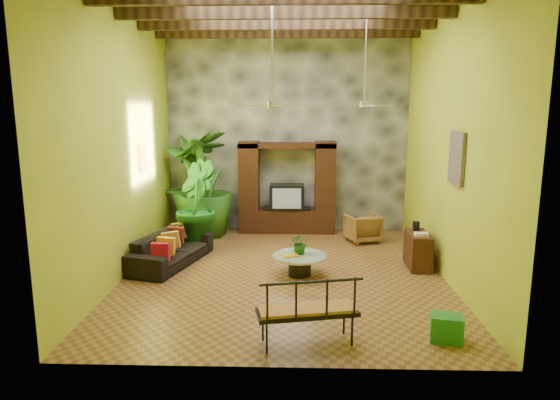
{
  "coord_description": "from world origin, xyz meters",
  "views": [
    {
      "loc": [
        0.21,
        -9.17,
        3.22
      ],
      "look_at": [
        -0.08,
        0.2,
        1.4
      ],
      "focal_mm": 32.0,
      "sensor_mm": 36.0,
      "label": 1
    }
  ],
  "objects_px": {
    "tall_plant_b": "(195,205)",
    "coffee_table": "(300,262)",
    "wicker_armchair": "(363,228)",
    "entertainment_center": "(287,195)",
    "green_bin": "(446,328)",
    "ceiling_fan_front": "(272,93)",
    "tall_plant_a": "(192,184)",
    "iron_bench": "(307,308)",
    "sofa": "(171,249)",
    "tall_plant_c": "(203,184)",
    "side_console": "(418,250)",
    "ceiling_fan_back": "(364,94)"
  },
  "relations": [
    {
      "from": "ceiling_fan_front",
      "to": "tall_plant_b",
      "type": "xyz_separation_m",
      "value": [
        -1.82,
        2.02,
        -2.41
      ]
    },
    {
      "from": "ceiling_fan_back",
      "to": "tall_plant_b",
      "type": "bearing_deg",
      "value": 173.37
    },
    {
      "from": "sofa",
      "to": "green_bin",
      "type": "bearing_deg",
      "value": -108.92
    },
    {
      "from": "sofa",
      "to": "green_bin",
      "type": "relative_size",
      "value": 5.08
    },
    {
      "from": "wicker_armchair",
      "to": "tall_plant_b",
      "type": "height_order",
      "value": "tall_plant_b"
    },
    {
      "from": "tall_plant_b",
      "to": "green_bin",
      "type": "height_order",
      "value": "tall_plant_b"
    },
    {
      "from": "tall_plant_b",
      "to": "tall_plant_c",
      "type": "relative_size",
      "value": 0.77
    },
    {
      "from": "ceiling_fan_back",
      "to": "iron_bench",
      "type": "height_order",
      "value": "ceiling_fan_back"
    },
    {
      "from": "entertainment_center",
      "to": "green_bin",
      "type": "relative_size",
      "value": 5.61
    },
    {
      "from": "ceiling_fan_back",
      "to": "green_bin",
      "type": "relative_size",
      "value": 4.35
    },
    {
      "from": "coffee_table",
      "to": "entertainment_center",
      "type": "bearing_deg",
      "value": 95.28
    },
    {
      "from": "sofa",
      "to": "iron_bench",
      "type": "relative_size",
      "value": 1.52
    },
    {
      "from": "entertainment_center",
      "to": "tall_plant_b",
      "type": "distance_m",
      "value": 2.53
    },
    {
      "from": "tall_plant_a",
      "to": "coffee_table",
      "type": "distance_m",
      "value": 4.28
    },
    {
      "from": "wicker_armchair",
      "to": "tall_plant_b",
      "type": "bearing_deg",
      "value": -7.69
    },
    {
      "from": "ceiling_fan_front",
      "to": "coffee_table",
      "type": "xyz_separation_m",
      "value": [
        0.5,
        0.29,
        -3.15
      ]
    },
    {
      "from": "ceiling_fan_back",
      "to": "iron_bench",
      "type": "distance_m",
      "value": 5.17
    },
    {
      "from": "entertainment_center",
      "to": "coffee_table",
      "type": "bearing_deg",
      "value": -84.72
    },
    {
      "from": "tall_plant_a",
      "to": "side_console",
      "type": "bearing_deg",
      "value": -27.72
    },
    {
      "from": "tall_plant_b",
      "to": "tall_plant_c",
      "type": "bearing_deg",
      "value": 90.74
    },
    {
      "from": "tall_plant_c",
      "to": "tall_plant_a",
      "type": "bearing_deg",
      "value": 136.35
    },
    {
      "from": "entertainment_center",
      "to": "wicker_armchair",
      "type": "height_order",
      "value": "entertainment_center"
    },
    {
      "from": "ceiling_fan_back",
      "to": "ceiling_fan_front",
      "type": "bearing_deg",
      "value": -138.37
    },
    {
      "from": "tall_plant_a",
      "to": "entertainment_center",
      "type": "bearing_deg",
      "value": 1.37
    },
    {
      "from": "wicker_armchair",
      "to": "side_console",
      "type": "distance_m",
      "value": 2.04
    },
    {
      "from": "ceiling_fan_front",
      "to": "tall_plant_a",
      "type": "bearing_deg",
      "value": 122.09
    },
    {
      "from": "tall_plant_b",
      "to": "sofa",
      "type": "bearing_deg",
      "value": -103.68
    },
    {
      "from": "iron_bench",
      "to": "side_console",
      "type": "height_order",
      "value": "iron_bench"
    },
    {
      "from": "iron_bench",
      "to": "wicker_armchair",
      "type": "bearing_deg",
      "value": 62.91
    },
    {
      "from": "iron_bench",
      "to": "green_bin",
      "type": "xyz_separation_m",
      "value": [
        1.92,
        0.2,
        -0.36
      ]
    },
    {
      "from": "side_console",
      "to": "green_bin",
      "type": "xyz_separation_m",
      "value": [
        -0.36,
        -3.16,
        -0.16
      ]
    },
    {
      "from": "ceiling_fan_back",
      "to": "tall_plant_b",
      "type": "relative_size",
      "value": 0.94
    },
    {
      "from": "tall_plant_a",
      "to": "tall_plant_c",
      "type": "distance_m",
      "value": 0.48
    },
    {
      "from": "sofa",
      "to": "green_bin",
      "type": "height_order",
      "value": "sofa"
    },
    {
      "from": "entertainment_center",
      "to": "tall_plant_a",
      "type": "xyz_separation_m",
      "value": [
        -2.38,
        -0.06,
        0.26
      ]
    },
    {
      "from": "wicker_armchair",
      "to": "tall_plant_c",
      "type": "distance_m",
      "value": 3.99
    },
    {
      "from": "tall_plant_b",
      "to": "coffee_table",
      "type": "bearing_deg",
      "value": -36.7
    },
    {
      "from": "wicker_armchair",
      "to": "entertainment_center",
      "type": "bearing_deg",
      "value": -42.59
    },
    {
      "from": "entertainment_center",
      "to": "wicker_armchair",
      "type": "bearing_deg",
      "value": -24.89
    },
    {
      "from": "green_bin",
      "to": "wicker_armchair",
      "type": "bearing_deg",
      "value": 95.53
    },
    {
      "from": "green_bin",
      "to": "coffee_table",
      "type": "bearing_deg",
      "value": 127.33
    },
    {
      "from": "coffee_table",
      "to": "iron_bench",
      "type": "relative_size",
      "value": 0.72
    },
    {
      "from": "ceiling_fan_front",
      "to": "ceiling_fan_back",
      "type": "relative_size",
      "value": 1.0
    },
    {
      "from": "coffee_table",
      "to": "green_bin",
      "type": "height_order",
      "value": "coffee_table"
    },
    {
      "from": "ceiling_fan_back",
      "to": "tall_plant_a",
      "type": "xyz_separation_m",
      "value": [
        -3.98,
        1.88,
        -2.17
      ]
    },
    {
      "from": "ceiling_fan_front",
      "to": "tall_plant_c",
      "type": "relative_size",
      "value": 0.72
    },
    {
      "from": "entertainment_center",
      "to": "ceiling_fan_front",
      "type": "height_order",
      "value": "ceiling_fan_front"
    },
    {
      "from": "entertainment_center",
      "to": "tall_plant_c",
      "type": "bearing_deg",
      "value": -169.33
    },
    {
      "from": "tall_plant_a",
      "to": "tall_plant_b",
      "type": "distance_m",
      "value": 1.52
    },
    {
      "from": "ceiling_fan_front",
      "to": "green_bin",
      "type": "distance_m",
      "value": 4.69
    }
  ]
}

